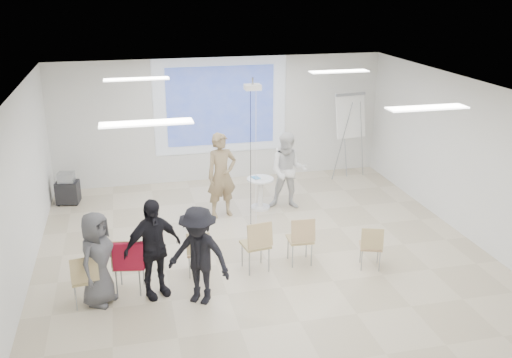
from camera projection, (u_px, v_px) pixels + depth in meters
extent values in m
cube|color=beige|center=(266.00, 262.00, 10.18)|extent=(8.00, 9.00, 0.10)
cube|color=white|center=(267.00, 90.00, 9.15)|extent=(8.00, 9.00, 0.10)
cube|color=silver|center=(221.00, 119.00, 13.84)|extent=(8.00, 0.10, 3.00)
cube|color=silver|center=(13.00, 201.00, 8.78)|extent=(0.10, 9.00, 3.00)
cube|color=silver|center=(479.00, 164.00, 10.54)|extent=(0.10, 9.00, 3.00)
cube|color=silver|center=(221.00, 106.00, 13.66)|extent=(3.20, 0.01, 2.30)
cube|color=#3651BA|center=(221.00, 106.00, 13.65)|extent=(2.60, 0.01, 1.90)
cylinder|color=white|center=(260.00, 207.00, 12.41)|extent=(0.52, 0.52, 0.05)
cylinder|color=white|center=(260.00, 194.00, 12.31)|extent=(0.14, 0.14, 0.63)
cylinder|color=white|center=(260.00, 179.00, 12.20)|extent=(0.72, 0.72, 0.04)
cube|color=white|center=(263.00, 178.00, 12.19)|extent=(0.23, 0.21, 0.01)
cube|color=#4294C8|center=(256.00, 178.00, 12.20)|extent=(0.18, 0.22, 0.01)
imported|color=#937C5A|center=(222.00, 170.00, 11.72)|extent=(0.84, 0.67, 2.03)
imported|color=white|center=(288.00, 167.00, 12.17)|extent=(1.08, 0.97, 1.86)
cube|color=white|center=(228.00, 151.00, 11.88)|extent=(0.06, 0.12, 0.04)
cube|color=white|center=(277.00, 150.00, 12.25)|extent=(0.07, 0.11, 0.04)
cube|color=tan|center=(85.00, 278.00, 8.66)|extent=(0.45, 0.45, 0.04)
cube|color=tan|center=(84.00, 270.00, 8.41)|extent=(0.41, 0.13, 0.38)
cylinder|color=#95979D|center=(76.00, 298.00, 8.53)|extent=(0.02, 0.02, 0.42)
cylinder|color=#93969B|center=(98.00, 294.00, 8.64)|extent=(0.02, 0.02, 0.42)
cylinder|color=gray|center=(74.00, 288.00, 8.82)|extent=(0.02, 0.02, 0.42)
cylinder|color=gray|center=(96.00, 284.00, 8.93)|extent=(0.02, 0.02, 0.42)
cube|color=tan|center=(129.00, 264.00, 9.00)|extent=(0.52, 0.52, 0.04)
cube|color=tan|center=(125.00, 255.00, 8.72)|extent=(0.46, 0.18, 0.43)
cylinder|color=gray|center=(117.00, 283.00, 8.91)|extent=(0.03, 0.03, 0.47)
cylinder|color=gray|center=(140.00, 283.00, 8.92)|extent=(0.03, 0.03, 0.47)
cylinder|color=#92949A|center=(121.00, 272.00, 9.25)|extent=(0.03, 0.03, 0.47)
cylinder|color=gray|center=(143.00, 272.00, 9.26)|extent=(0.03, 0.03, 0.47)
cube|color=tan|center=(198.00, 251.00, 9.55)|extent=(0.42, 0.42, 0.04)
cube|color=tan|center=(198.00, 244.00, 9.30)|extent=(0.39, 0.12, 0.37)
cylinder|color=gray|center=(190.00, 268.00, 9.46)|extent=(0.02, 0.02, 0.40)
cylinder|color=gray|center=(208.00, 266.00, 9.49)|extent=(0.02, 0.02, 0.40)
cylinder|color=gray|center=(189.00, 259.00, 9.75)|extent=(0.02, 0.02, 0.40)
cylinder|color=gray|center=(207.00, 258.00, 9.79)|extent=(0.02, 0.02, 0.40)
cube|color=tan|center=(255.00, 244.00, 9.67)|extent=(0.50, 0.50, 0.04)
cube|color=tan|center=(260.00, 235.00, 9.41)|extent=(0.45, 0.15, 0.42)
cylinder|color=gray|center=(249.00, 263.00, 9.54)|extent=(0.03, 0.03, 0.46)
cylinder|color=#93959B|center=(269.00, 260.00, 9.66)|extent=(0.03, 0.03, 0.46)
cylinder|color=#94969D|center=(242.00, 254.00, 9.85)|extent=(0.03, 0.03, 0.46)
cylinder|color=gray|center=(261.00, 251.00, 9.97)|extent=(0.03, 0.03, 0.46)
cube|color=tan|center=(300.00, 239.00, 9.92)|extent=(0.44, 0.44, 0.04)
cube|color=tan|center=(303.00, 231.00, 9.65)|extent=(0.42, 0.10, 0.40)
cylinder|color=#92949A|center=(293.00, 256.00, 9.81)|extent=(0.02, 0.02, 0.44)
cylinder|color=gray|center=(312.00, 255.00, 9.87)|extent=(0.02, 0.02, 0.44)
cylinder|color=gray|center=(288.00, 248.00, 10.12)|extent=(0.02, 0.02, 0.44)
cylinder|color=gray|center=(306.00, 246.00, 10.18)|extent=(0.02, 0.02, 0.44)
cube|color=tan|center=(371.00, 246.00, 9.77)|extent=(0.47, 0.47, 0.04)
cube|color=tan|center=(372.00, 239.00, 9.53)|extent=(0.38, 0.19, 0.35)
cylinder|color=gray|center=(362.00, 260.00, 9.72)|extent=(0.02, 0.02, 0.39)
cylinder|color=gray|center=(380.00, 261.00, 9.69)|extent=(0.02, 0.02, 0.39)
cylinder|color=gray|center=(360.00, 252.00, 10.00)|extent=(0.02, 0.02, 0.39)
cylinder|color=gray|center=(378.00, 253.00, 9.97)|extent=(0.02, 0.02, 0.39)
cube|color=maroon|center=(128.00, 256.00, 8.72)|extent=(0.49, 0.20, 0.45)
imported|color=black|center=(198.00, 249.00, 9.56)|extent=(0.32, 0.25, 0.02)
imported|color=black|center=(152.00, 242.00, 8.73)|extent=(1.25, 1.02, 1.86)
imported|color=black|center=(199.00, 249.00, 8.57)|extent=(1.30, 1.17, 1.78)
imported|color=#55555A|center=(97.00, 253.00, 8.55)|extent=(0.89, 0.98, 1.67)
cylinder|color=gray|center=(342.00, 142.00, 13.80)|extent=(0.40, 0.18, 1.96)
cylinder|color=#92959A|center=(362.00, 139.00, 14.00)|extent=(0.34, 0.29, 1.96)
cylinder|color=#93969B|center=(345.00, 137.00, 14.21)|extent=(0.09, 0.44, 1.95)
cube|color=white|center=(350.00, 115.00, 13.81)|extent=(0.80, 0.34, 1.10)
cube|color=gray|center=(351.00, 94.00, 13.68)|extent=(0.80, 0.19, 0.08)
cube|color=black|center=(68.00, 192.00, 12.61)|extent=(0.53, 0.45, 0.48)
cube|color=gray|center=(66.00, 177.00, 12.50)|extent=(0.38, 0.34, 0.21)
cylinder|color=black|center=(59.00, 205.00, 12.54)|extent=(0.07, 0.07, 0.06)
cylinder|color=black|center=(76.00, 204.00, 12.57)|extent=(0.07, 0.07, 0.06)
cylinder|color=black|center=(62.00, 200.00, 12.81)|extent=(0.07, 0.07, 0.06)
cylinder|color=black|center=(79.00, 199.00, 12.84)|extent=(0.07, 0.07, 0.06)
cube|color=white|center=(253.00, 87.00, 10.62)|extent=(0.30, 0.25, 0.10)
cylinder|color=gray|center=(253.00, 81.00, 10.58)|extent=(0.04, 0.04, 0.14)
cylinder|color=black|center=(251.00, 162.00, 11.01)|extent=(0.01, 0.01, 2.77)
cylinder|color=white|center=(256.00, 162.00, 11.01)|extent=(0.01, 0.01, 2.77)
cube|color=white|center=(136.00, 79.00, 10.57)|extent=(1.20, 0.30, 0.02)
cube|color=white|center=(339.00, 71.00, 11.44)|extent=(1.20, 0.30, 0.02)
cube|color=white|center=(146.00, 123.00, 7.36)|extent=(1.20, 0.30, 0.02)
cube|color=white|center=(427.00, 108.00, 8.23)|extent=(1.20, 0.30, 0.02)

